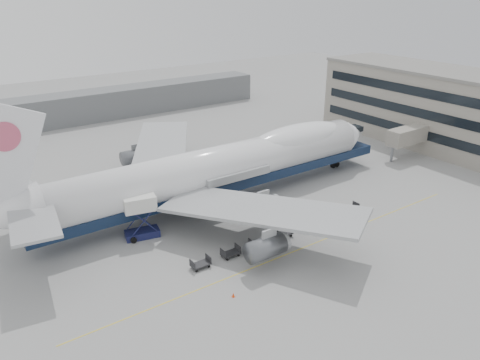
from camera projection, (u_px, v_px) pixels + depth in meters
ground at (268, 231)px, 64.17m from camera, size 260.00×260.00×0.00m
apron_line at (297, 250)px, 59.63m from camera, size 60.00×0.15×0.01m
hangar at (52, 111)px, 110.42m from camera, size 110.00×8.00×7.00m
airliner at (224, 166)px, 71.39m from camera, size 67.00×55.30×19.98m
catering_truck at (140, 214)px, 61.48m from camera, size 4.84×3.77×5.99m
traffic_cone at (233, 295)px, 50.69m from camera, size 0.34×0.34×0.50m
dolly_0 at (201, 264)px, 55.78m from camera, size 2.30×1.35×1.30m
dolly_1 at (230, 253)px, 58.05m from camera, size 2.30×1.35×1.30m
dolly_2 at (258, 243)px, 60.32m from camera, size 2.30×1.35×1.30m
dolly_3 at (284, 233)px, 62.59m from camera, size 2.30×1.35×1.30m
dolly_4 at (308, 224)px, 64.86m from camera, size 2.30×1.35×1.30m
dolly_5 at (330, 216)px, 67.13m from camera, size 2.30×1.35×1.30m
dolly_6 at (351, 209)px, 69.40m from camera, size 2.30×1.35×1.30m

